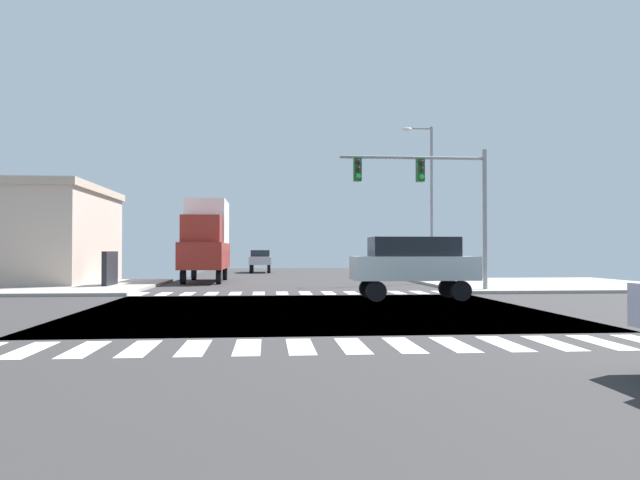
# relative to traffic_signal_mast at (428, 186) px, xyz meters

# --- Properties ---
(ground) EXTENTS (90.00, 90.00, 0.05)m
(ground) POSITION_rel_traffic_signal_mast_xyz_m (-5.65, -7.20, -4.69)
(ground) COLOR #323030
(sidewalk_corner_ne) EXTENTS (12.00, 12.00, 0.14)m
(sidewalk_corner_ne) POSITION_rel_traffic_signal_mast_xyz_m (7.35, 4.80, -4.59)
(sidewalk_corner_ne) COLOR #A09B91
(sidewalk_corner_ne) RESTS_ON ground
(sidewalk_corner_nw) EXTENTS (12.00, 12.00, 0.14)m
(sidewalk_corner_nw) POSITION_rel_traffic_signal_mast_xyz_m (-18.65, 4.80, -4.59)
(sidewalk_corner_nw) COLOR #9B958D
(sidewalk_corner_nw) RESTS_ON ground
(crosswalk_near) EXTENTS (13.50, 2.00, 0.01)m
(crosswalk_near) POSITION_rel_traffic_signal_mast_xyz_m (-5.90, -14.50, -4.66)
(crosswalk_near) COLOR white
(crosswalk_near) RESTS_ON ground
(crosswalk_far) EXTENTS (13.50, 2.00, 0.01)m
(crosswalk_far) POSITION_rel_traffic_signal_mast_xyz_m (-5.90, 0.10, -4.66)
(crosswalk_far) COLOR white
(crosswalk_far) RESTS_ON ground
(traffic_signal_mast) EXTENTS (6.57, 0.55, 6.31)m
(traffic_signal_mast) POSITION_rel_traffic_signal_mast_xyz_m (0.00, 0.00, 0.00)
(traffic_signal_mast) COLOR gray
(traffic_signal_mast) RESTS_ON ground
(street_lamp) EXTENTS (1.78, 0.32, 8.79)m
(street_lamp) POSITION_rel_traffic_signal_mast_xyz_m (1.92, 7.27, 0.53)
(street_lamp) COLOR gray
(street_lamp) RESTS_ON ground
(sedan_queued_1) EXTENTS (1.80, 4.30, 1.88)m
(sedan_queued_1) POSITION_rel_traffic_signal_mast_xyz_m (-7.65, 25.27, -3.55)
(sedan_queued_1) COLOR black
(sedan_queued_1) RESTS_ON ground
(box_truck_middle_1) EXTENTS (2.40, 7.20, 4.85)m
(box_truck_middle_1) POSITION_rel_traffic_signal_mast_xyz_m (-10.65, 10.15, -2.10)
(box_truck_middle_1) COLOR black
(box_truck_middle_1) RESTS_ON ground
(suv_inner_5) EXTENTS (4.60, 1.96, 2.34)m
(suv_inner_5) POSITION_rel_traffic_signal_mast_xyz_m (-1.57, -3.70, -3.27)
(suv_inner_5) COLOR black
(suv_inner_5) RESTS_ON ground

